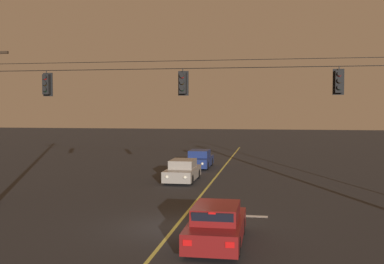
{
  "coord_description": "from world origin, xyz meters",
  "views": [
    {
      "loc": [
        3.68,
        -17.76,
        4.67
      ],
      "look_at": [
        0.0,
        4.09,
        3.58
      ],
      "focal_mm": 43.66,
      "sensor_mm": 36.0,
      "label": 1
    }
  ],
  "objects": [
    {
      "name": "traffic_light_left_inner",
      "position": [
        -0.26,
        3.07,
        5.85
      ],
      "size": [
        0.48,
        0.41,
        1.22
      ],
      "color": "black"
    },
    {
      "name": "traffic_light_leftmost",
      "position": [
        -6.87,
        3.07,
        5.85
      ],
      "size": [
        0.48,
        0.41,
        1.22
      ],
      "color": "black"
    },
    {
      "name": "signal_span_assembly",
      "position": [
        -0.0,
        3.09,
        4.11
      ],
      "size": [
        21.27,
        0.32,
        7.9
      ],
      "color": "#2D2116",
      "rests_on": "ground"
    },
    {
      "name": "lane_centre_stripe",
      "position": [
        0.0,
        9.09,
        0.0
      ],
      "size": [
        0.14,
        60.0,
        0.01
      ],
      "primitive_type": "cube",
      "color": "#D1C64C",
      "rests_on": "ground"
    },
    {
      "name": "traffic_light_centre",
      "position": [
        6.56,
        3.07,
        5.85
      ],
      "size": [
        0.48,
        0.41,
        1.22
      ],
      "color": "black"
    },
    {
      "name": "car_oncoming_trailing",
      "position": [
        -1.9,
        18.84,
        0.65
      ],
      "size": [
        1.8,
        4.42,
        1.39
      ],
      "color": "navy",
      "rests_on": "ground"
    },
    {
      "name": "car_oncoming_lead",
      "position": [
        -1.91,
        11.76,
        0.65
      ],
      "size": [
        1.8,
        4.42,
        1.39
      ],
      "color": "gray",
      "rests_on": "ground"
    },
    {
      "name": "ground_plane",
      "position": [
        0.0,
        0.0,
        0.0
      ],
      "size": [
        180.0,
        180.0,
        0.0
      ],
      "primitive_type": "plane",
      "color": "#28282B"
    },
    {
      "name": "car_waiting_near_lane",
      "position": [
        1.87,
        -1.88,
        0.65
      ],
      "size": [
        1.8,
        4.33,
        1.39
      ],
      "color": "maroon",
      "rests_on": "ground"
    },
    {
      "name": "stop_bar_paint",
      "position": [
        1.9,
        2.49,
        0.0
      ],
      "size": [
        3.4,
        0.36,
        0.01
      ],
      "primitive_type": "cube",
      "color": "silver",
      "rests_on": "ground"
    }
  ]
}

